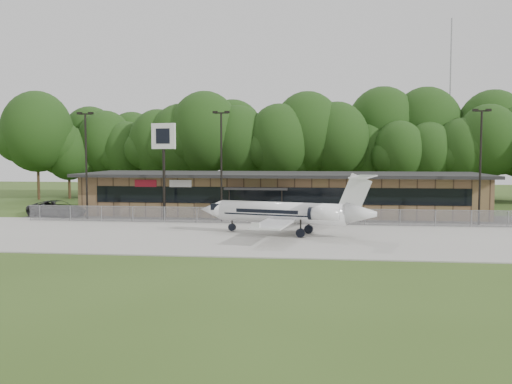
# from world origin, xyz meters

# --- Properties ---
(ground) EXTENTS (160.00, 160.00, 0.00)m
(ground) POSITION_xyz_m (0.00, 0.00, 0.00)
(ground) COLOR #344A1A
(ground) RESTS_ON ground
(apron) EXTENTS (64.00, 18.00, 0.08)m
(apron) POSITION_xyz_m (0.00, 8.00, 0.04)
(apron) COLOR #9E9B93
(apron) RESTS_ON ground
(parking_lot) EXTENTS (50.00, 9.00, 0.06)m
(parking_lot) POSITION_xyz_m (0.00, 19.50, 0.03)
(parking_lot) COLOR #383835
(parking_lot) RESTS_ON ground
(terminal) EXTENTS (41.00, 11.65, 4.30)m
(terminal) POSITION_xyz_m (-0.00, 23.94, 2.18)
(terminal) COLOR brown
(terminal) RESTS_ON ground
(fence) EXTENTS (46.00, 0.04, 1.52)m
(fence) POSITION_xyz_m (0.00, 15.00, 0.78)
(fence) COLOR gray
(fence) RESTS_ON ground
(treeline) EXTENTS (72.00, 12.00, 15.00)m
(treeline) POSITION_xyz_m (0.00, 42.00, 7.50)
(treeline) COLOR #183711
(treeline) RESTS_ON ground
(radio_mast) EXTENTS (0.20, 0.20, 25.00)m
(radio_mast) POSITION_xyz_m (22.00, 48.00, 12.50)
(radio_mast) COLOR gray
(radio_mast) RESTS_ON ground
(light_pole_left) EXTENTS (1.55, 0.30, 10.23)m
(light_pole_left) POSITION_xyz_m (-18.00, 16.50, 5.98)
(light_pole_left) COLOR black
(light_pole_left) RESTS_ON ground
(light_pole_mid) EXTENTS (1.55, 0.30, 10.23)m
(light_pole_mid) POSITION_xyz_m (-5.00, 16.50, 5.98)
(light_pole_mid) COLOR black
(light_pole_mid) RESTS_ON ground
(light_pole_right) EXTENTS (1.55, 0.30, 10.23)m
(light_pole_right) POSITION_xyz_m (18.00, 16.50, 5.98)
(light_pole_right) COLOR black
(light_pole_right) RESTS_ON ground
(business_jet) EXTENTS (14.39, 12.94, 4.87)m
(business_jet) POSITION_xyz_m (1.68, 8.60, 1.74)
(business_jet) COLOR white
(business_jet) RESTS_ON ground
(suv) EXTENTS (6.38, 3.98, 1.64)m
(suv) POSITION_xyz_m (-22.00, 18.53, 0.82)
(suv) COLOR #2C2D2F
(suv) RESTS_ON ground
(pole_sign) EXTENTS (2.41, 0.75, 9.16)m
(pole_sign) POSITION_xyz_m (-10.53, 16.79, 7.01)
(pole_sign) COLOR black
(pole_sign) RESTS_ON ground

